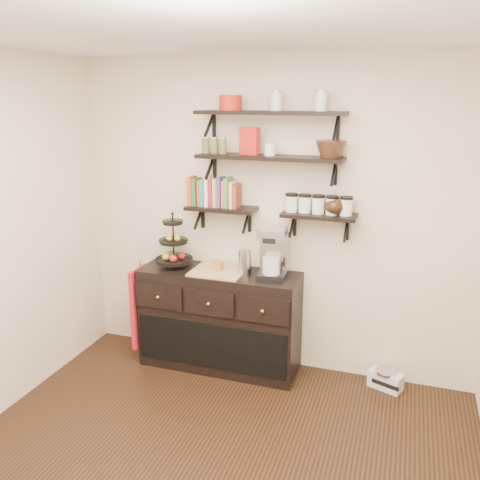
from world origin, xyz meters
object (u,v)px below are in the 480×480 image
(sideboard, at_px, (220,319))
(fruit_stand, at_px, (174,249))
(coffee_maker, at_px, (273,254))
(radio, at_px, (386,379))

(sideboard, distance_m, fruit_stand, 0.74)
(sideboard, relative_size, coffee_maker, 3.31)
(sideboard, height_order, fruit_stand, fruit_stand)
(coffee_maker, relative_size, radio, 1.40)
(coffee_maker, bearing_deg, radio, -2.08)
(sideboard, relative_size, fruit_stand, 2.96)
(sideboard, xyz_separation_m, coffee_maker, (0.47, 0.03, 0.65))
(fruit_stand, relative_size, coffee_maker, 1.12)
(sideboard, height_order, coffee_maker, coffee_maker)
(fruit_stand, height_order, radio, fruit_stand)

